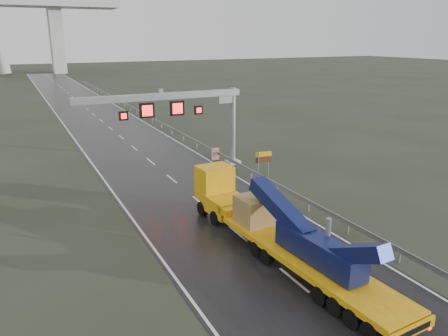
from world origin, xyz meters
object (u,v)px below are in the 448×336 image
sign_gantry (185,109)px  exit_sign_pair (264,159)px  heavy_haul_truck (266,222)px  striped_barrier (215,154)px

sign_gantry → exit_sign_pair: sign_gantry is taller
sign_gantry → heavy_haul_truck: 16.74m
heavy_haul_truck → exit_sign_pair: bearing=55.7°
exit_sign_pair → striped_barrier: 7.45m
heavy_haul_truck → striped_barrier: (5.37, 18.18, -0.97)m
sign_gantry → exit_sign_pair: bearing=-46.5°
sign_gantry → exit_sign_pair: (5.00, -5.27, -3.92)m
sign_gantry → striped_barrier: bearing=27.3°
sign_gantry → striped_barrier: (3.90, 2.01, -5.04)m
heavy_haul_truck → exit_sign_pair: (6.47, 10.90, 0.15)m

